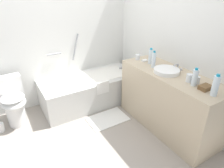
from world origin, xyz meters
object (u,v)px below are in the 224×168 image
toilet (13,102)px  sink_faucet (177,67)px  water_bottle_2 (195,77)px  soap_dish (144,60)px  bathtub (90,89)px  water_bottle_0 (151,56)px  drinking_glass_2 (197,80)px  amenity_basket (205,87)px  bath_mat (108,119)px  sink_basin (167,71)px  drinking_glass_1 (138,57)px  water_bottle_3 (154,60)px  water_bottle_1 (216,86)px  toilet_paper_roll (0,128)px  drinking_glass_0 (189,78)px

toilet → sink_faucet: sink_faucet is taller
toilet → water_bottle_2: (1.85, -1.62, 0.60)m
sink_faucet → soap_dish: bearing=108.4°
bathtub → soap_dish: 1.10m
water_bottle_0 → drinking_glass_2: water_bottle_0 is taller
amenity_basket → bath_mat: 1.55m
sink_basin → soap_dish: bearing=85.9°
drinking_glass_1 → amenity_basket: drinking_glass_1 is taller
water_bottle_3 → bath_mat: 1.17m
water_bottle_0 → drinking_glass_2: 0.80m
sink_basin → drinking_glass_2: 0.43m
sink_faucet → bath_mat: sink_faucet is taller
water_bottle_2 → sink_basin: bearing=89.4°
water_bottle_0 → amenity_basket: bearing=-90.9°
bathtub → water_bottle_2: (0.61, -1.58, 0.70)m
water_bottle_1 → toilet_paper_roll: size_ratio=1.87×
drinking_glass_0 → sink_basin: bearing=94.3°
amenity_basket → soap_dish: amenity_basket is taller
toilet → sink_faucet: 2.43m
drinking_glass_0 → drinking_glass_2: drinking_glass_0 is taller
toilet → toilet_paper_roll: toilet is taller
water_bottle_0 → drinking_glass_0: size_ratio=2.40×
sink_basin → toilet_paper_roll: 2.50m
toilet → sink_faucet: bearing=57.3°
sink_faucet → drinking_glass_2: 0.44m
water_bottle_2 → drinking_glass_0: size_ratio=2.20×
water_bottle_1 → sink_basin: bearing=88.6°
sink_basin → drinking_glass_2: bearing=-80.6°
drinking_glass_2 → amenity_basket: size_ratio=0.63×
drinking_glass_2 → toilet: bearing=140.1°
drinking_glass_1 → water_bottle_1: bearing=-89.9°
water_bottle_0 → water_bottle_3: bearing=-114.6°
water_bottle_1 → amenity_basket: (0.04, 0.13, -0.09)m
toilet → drinking_glass_2: (1.92, -1.60, 0.54)m
sink_faucet → water_bottle_0: 0.41m
bath_mat → water_bottle_1: bearing=-63.9°
sink_basin → sink_faucet: (0.20, -0.00, 0.01)m
toilet → water_bottle_1: bearing=41.5°
bathtub → amenity_basket: bathtub is taller
water_bottle_0 → soap_dish: 0.16m
soap_dish → toilet_paper_roll: size_ratio=0.69×
amenity_basket → toilet_paper_roll: (-2.12, 1.65, -0.83)m
toilet → water_bottle_0: (1.89, -0.81, 0.61)m
toilet_paper_roll → toilet: bearing=22.5°
sink_basin → water_bottle_0: 0.38m
drinking_glass_0 → bath_mat: size_ratio=0.16×
soap_dish → water_bottle_0: bearing=-89.5°
water_bottle_1 → soap_dish: (0.05, 1.20, -0.10)m
soap_dish → bath_mat: size_ratio=0.15×
sink_basin → amenity_basket: 0.57m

